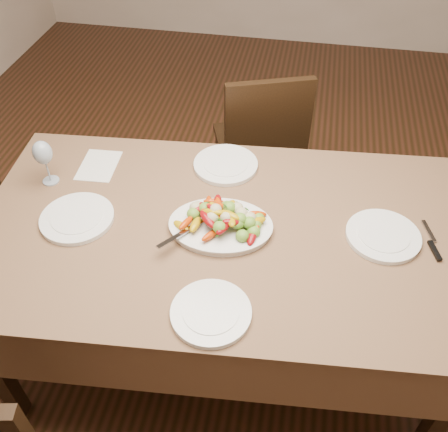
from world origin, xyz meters
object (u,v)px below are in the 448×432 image
object	(u,v)px
plate_left	(77,218)
chair_far	(257,144)
dining_table	(224,292)
plate_right	(383,236)
plate_far	(226,165)
wine_glass	(45,161)
serving_platter	(221,227)
plate_near	(211,313)

from	to	relation	value
plate_left	chair_far	bearing A→B (deg)	61.05
dining_table	chair_far	distance (m)	0.94
dining_table	chair_far	size ratio (longest dim) A/B	1.94
plate_right	plate_far	bearing A→B (deg)	154.48
chair_far	plate_far	distance (m)	0.65
wine_glass	dining_table	bearing A→B (deg)	-10.25
plate_right	serving_platter	bearing A→B (deg)	-173.46
serving_platter	dining_table	bearing A→B (deg)	39.29
plate_left	plate_far	size ratio (longest dim) A/B	1.02
plate_near	serving_platter	bearing A→B (deg)	96.27
plate_right	wine_glass	world-z (taller)	wine_glass
plate_right	plate_left	bearing A→B (deg)	-174.02
plate_right	dining_table	bearing A→B (deg)	-174.21
dining_table	plate_far	bearing A→B (deg)	99.52
dining_table	chair_far	bearing A→B (deg)	89.57
serving_platter	plate_far	distance (m)	0.37
dining_table	serving_platter	size ratio (longest dim) A/B	5.02
plate_far	plate_near	size ratio (longest dim) A/B	1.05
dining_table	plate_right	xyz separation A→B (m)	(0.57, 0.06, 0.39)
chair_far	plate_left	distance (m)	1.18
chair_far	plate_right	xyz separation A→B (m)	(0.56, -0.88, 0.29)
plate_left	plate_near	size ratio (longest dim) A/B	1.07
plate_near	wine_glass	distance (m)	0.93
chair_far	plate_left	size ratio (longest dim) A/B	3.48
chair_far	plate_near	bearing A→B (deg)	71.02
plate_left	plate_right	world-z (taller)	same
plate_far	dining_table	bearing A→B (deg)	-80.48
dining_table	plate_left	size ratio (longest dim) A/B	6.74
plate_left	plate_far	world-z (taller)	same
plate_far	wine_glass	xyz separation A→B (m)	(-0.68, -0.23, 0.09)
chair_far	serving_platter	xyz separation A→B (m)	(-0.02, -0.95, 0.30)
plate_right	wine_glass	size ratio (longest dim) A/B	1.30
plate_left	dining_table	bearing A→B (deg)	6.18
plate_far	wine_glass	size ratio (longest dim) A/B	1.31
plate_right	plate_far	xyz separation A→B (m)	(-0.63, 0.30, 0.00)
chair_far	plate_far	world-z (taller)	chair_far
dining_table	plate_left	distance (m)	0.67
chair_far	plate_far	size ratio (longest dim) A/B	3.54
plate_far	wine_glass	world-z (taller)	wine_glass
dining_table	chair_far	xyz separation A→B (m)	(0.01, 0.94, 0.10)
serving_platter	plate_near	world-z (taller)	serving_platter
plate_left	wine_glass	xyz separation A→B (m)	(-0.19, 0.19, 0.09)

